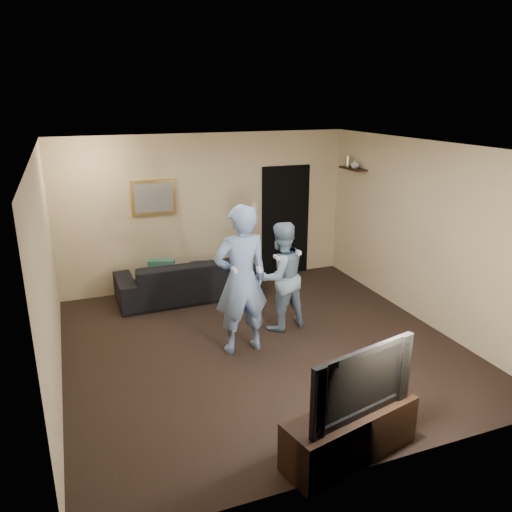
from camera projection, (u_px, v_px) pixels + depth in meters
name	position (u px, v px, depth m)	size (l,w,h in m)	color
ground	(261.00, 344.00, 6.68)	(5.00, 5.00, 0.00)	black
ceiling	(261.00, 147.00, 5.88)	(5.00, 5.00, 0.04)	silver
wall_back	(207.00, 211.00, 8.50)	(5.00, 0.04, 2.60)	#C9B386
wall_front	(374.00, 338.00, 4.06)	(5.00, 0.04, 2.60)	#C9B386
wall_left	(48.00, 276.00, 5.43)	(0.04, 5.00, 2.60)	#C9B386
wall_right	(423.00, 233.00, 7.13)	(0.04, 5.00, 2.60)	#C9B386
sofa	(188.00, 278.00, 8.16)	(2.28, 0.89, 0.67)	black
throw_pillow	(162.00, 272.00, 7.97)	(0.42, 0.13, 0.42)	#194D41
painting_frame	(154.00, 198.00, 8.08)	(0.72, 0.05, 0.57)	olive
painting_canvas	(154.00, 198.00, 8.05)	(0.62, 0.01, 0.47)	slate
doorway	(285.00, 221.00, 9.06)	(0.90, 0.06, 2.00)	black
light_switch	(254.00, 207.00, 8.77)	(0.08, 0.02, 0.12)	silver
wall_shelf	(353.00, 169.00, 8.48)	(0.20, 0.60, 0.03)	black
shelf_vase	(355.00, 164.00, 8.40)	(0.14, 0.14, 0.15)	#BABABF
shelf_figurine	(348.00, 161.00, 8.61)	(0.06, 0.06, 0.18)	silver
tv_console	(350.00, 432.00, 4.55)	(1.33, 0.43, 0.47)	black
television	(354.00, 378.00, 4.37)	(1.15, 0.15, 0.66)	black
wii_player_left	(241.00, 280.00, 6.25)	(0.72, 0.53, 1.94)	#7294C6
wii_player_right	(281.00, 276.00, 6.95)	(0.85, 0.72, 1.55)	#7C9BB5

